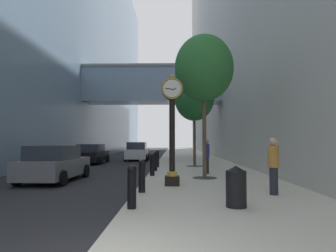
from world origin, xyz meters
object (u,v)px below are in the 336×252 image
Objects in this scene: street_clock at (172,124)px; car_black_near at (92,154)px; street_tree_mid_near at (194,98)px; car_white_far at (137,152)px; bollard_nearest at (132,186)px; bollard_fifth at (155,161)px; street_tree_near at (204,69)px; bollard_second at (142,175)px; car_grey_mid at (55,164)px; trash_bin at (236,186)px; bollard_fourth at (152,164)px; pedestrian_by_clock at (273,164)px; bollard_sixth at (157,158)px; pedestrian_walking at (206,155)px.

car_black_near is (-6.58, 12.81, -1.70)m from street_clock.
car_white_far is at bearing 120.91° from street_tree_mid_near.
bollard_nearest is at bearing -104.01° from street_clock.
street_clock reaches higher than bollard_fifth.
street_clock is 0.64× the size of street_tree_near.
car_white_far is at bearing 101.32° from street_clock.
car_black_near is (-5.60, 14.37, 0.07)m from bollard_second.
street_clock is 0.94× the size of car_grey_mid.
street_tree_mid_near is at bearing -59.09° from car_white_far.
car_white_far reaches higher than trash_bin.
bollard_fourth is at bearing 159.58° from street_tree_near.
street_tree_mid_near reaches higher than bollard_second.
street_tree_near is at bearing -90.00° from street_tree_mid_near.
pedestrian_by_clock is at bearing -80.90° from street_tree_mid_near.
street_tree_near is 1.48× the size of car_black_near.
trash_bin is at bearing -89.19° from street_tree_mid_near.
bollard_fourth is at bearing -90.00° from bollard_fifth.
bollard_fourth is at bearing 107.00° from street_clock.
bollard_nearest is 9.59m from bollard_fifth.
bollard_sixth is at bearing 90.00° from bollard_second.
bollard_fourth is (0.00, 7.19, 0.00)m from bollard_nearest.
bollard_nearest and bollard_fourth have the same top height.
street_tree_mid_near is at bearing 90.00° from street_tree_near.
bollard_fourth is 0.25× the size of car_white_far.
street_tree_mid_near is (0.00, 6.51, -0.46)m from street_tree_near.
car_white_far is (3.19, 4.14, 0.06)m from car_black_near.
street_tree_mid_near reaches higher than street_clock.
car_white_far is (1.97, 14.80, 0.05)m from car_grey_mid.
bollard_sixth is at bearing 53.30° from car_grey_mid.
pedestrian_walking reaches higher than car_white_far.
car_white_far is (-2.40, 13.72, 0.13)m from bollard_fourth.
bollard_fourth is (0.00, 4.79, 0.00)m from bollard_second.
car_grey_mid is (-7.12, -2.03, -0.30)m from pedestrian_walking.
street_tree_mid_near is (2.46, 12.78, 4.02)m from bollard_nearest.
street_clock is 3.95× the size of bollard_second.
pedestrian_walking reaches higher than bollard_second.
car_white_far is (-2.40, 20.91, 0.13)m from bollard_nearest.
pedestrian_by_clock is 17.71m from car_black_near.
pedestrian_by_clock is (1.73, -4.27, -4.09)m from street_tree_near.
street_tree_mid_near is 1.38× the size of car_black_near.
car_white_far is at bearing 97.40° from bollard_second.
bollard_second is 0.18× the size of street_tree_mid_near.
bollard_fifth is (0.00, 2.40, 0.00)m from bollard_fourth.
pedestrian_by_clock is at bearing -61.11° from bollard_fifth.
bollard_fourth is 0.16× the size of street_tree_near.
street_tree_near is at bearing -53.42° from bollard_fifth.
car_white_far reaches higher than bollard_sixth.
street_clock is 4.48m from trash_bin.
bollard_nearest is 11.98m from bollard_sixth.
pedestrian_by_clock reaches higher than pedestrian_walking.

